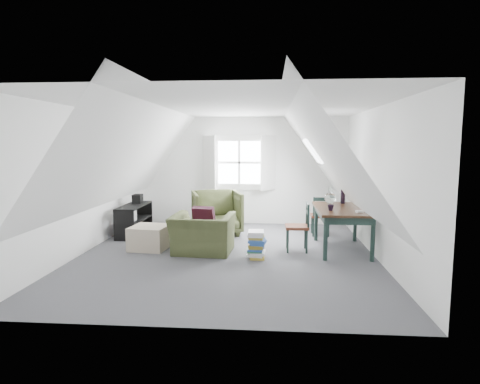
# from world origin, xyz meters

# --- Properties ---
(floor) EXTENTS (5.50, 5.50, 0.00)m
(floor) POSITION_xyz_m (0.00, 0.00, 0.00)
(floor) COLOR #4B4C51
(floor) RESTS_ON ground
(ceiling) EXTENTS (5.50, 5.50, 0.00)m
(ceiling) POSITION_xyz_m (0.00, 0.00, 2.50)
(ceiling) COLOR white
(ceiling) RESTS_ON wall_back
(wall_back) EXTENTS (5.00, 0.00, 5.00)m
(wall_back) POSITION_xyz_m (0.00, 2.75, 1.25)
(wall_back) COLOR white
(wall_back) RESTS_ON ground
(wall_front) EXTENTS (5.00, 0.00, 5.00)m
(wall_front) POSITION_xyz_m (0.00, -2.75, 1.25)
(wall_front) COLOR white
(wall_front) RESTS_ON ground
(wall_left) EXTENTS (0.00, 5.50, 5.50)m
(wall_left) POSITION_xyz_m (-2.50, 0.00, 1.25)
(wall_left) COLOR white
(wall_left) RESTS_ON ground
(wall_right) EXTENTS (0.00, 5.50, 5.50)m
(wall_right) POSITION_xyz_m (2.50, 0.00, 1.25)
(wall_right) COLOR white
(wall_right) RESTS_ON ground
(slope_left) EXTENTS (3.19, 5.50, 4.48)m
(slope_left) POSITION_xyz_m (-1.55, 0.00, 1.78)
(slope_left) COLOR white
(slope_left) RESTS_ON wall_left
(slope_right) EXTENTS (3.19, 5.50, 4.48)m
(slope_right) POSITION_xyz_m (1.55, 0.00, 1.78)
(slope_right) COLOR white
(slope_right) RESTS_ON wall_right
(dormer_window) EXTENTS (1.71, 0.35, 1.30)m
(dormer_window) POSITION_xyz_m (0.00, 2.68, 1.45)
(dormer_window) COLOR white
(dormer_window) RESTS_ON wall_back
(skylight) EXTENTS (0.35, 0.75, 0.47)m
(skylight) POSITION_xyz_m (1.55, 1.30, 1.75)
(skylight) COLOR white
(skylight) RESTS_ON slope_right
(armchair_near) EXTENTS (1.10, 0.97, 0.67)m
(armchair_near) POSITION_xyz_m (-0.43, 0.10, 0.00)
(armchair_near) COLOR #3D4425
(armchair_near) RESTS_ON floor
(armchair_far) EXTENTS (1.21, 1.23, 0.91)m
(armchair_far) POSITION_xyz_m (-0.39, 1.60, 0.00)
(armchair_far) COLOR #3D4425
(armchair_far) RESTS_ON floor
(throw_pillow) EXTENTS (0.42, 0.29, 0.40)m
(throw_pillow) POSITION_xyz_m (-0.43, 0.25, 0.60)
(throw_pillow) COLOR #370F1D
(throw_pillow) RESTS_ON armchair_near
(ottoman) EXTENTS (0.69, 0.69, 0.42)m
(ottoman) POSITION_xyz_m (-1.44, 0.29, 0.21)
(ottoman) COLOR tan
(ottoman) RESTS_ON floor
(dining_table) EXTENTS (0.91, 1.52, 0.76)m
(dining_table) POSITION_xyz_m (2.01, 0.48, 0.66)
(dining_table) COLOR black
(dining_table) RESTS_ON floor
(demijohn) EXTENTS (0.22, 0.22, 0.31)m
(demijohn) POSITION_xyz_m (1.86, 0.93, 0.89)
(demijohn) COLOR silver
(demijohn) RESTS_ON dining_table
(vase_twigs) EXTENTS (0.08, 0.09, 0.66)m
(vase_twigs) POSITION_xyz_m (2.11, 1.03, 0.91)
(vase_twigs) COLOR black
(vase_twigs) RESTS_ON dining_table
(cup) EXTENTS (0.11, 0.11, 0.10)m
(cup) POSITION_xyz_m (1.76, 0.18, 0.76)
(cup) COLOR black
(cup) RESTS_ON dining_table
(paper_box) EXTENTS (0.13, 0.11, 0.04)m
(paper_box) POSITION_xyz_m (2.21, 0.03, 0.78)
(paper_box) COLOR white
(paper_box) RESTS_ON dining_table
(dining_chair_far) EXTENTS (0.38, 0.38, 0.82)m
(dining_chair_far) POSITION_xyz_m (1.77, 1.59, 0.43)
(dining_chair_far) COLOR #5D2818
(dining_chair_far) RESTS_ON floor
(dining_chair_near) EXTENTS (0.40, 0.40, 0.86)m
(dining_chair_near) POSITION_xyz_m (1.24, 0.36, 0.45)
(dining_chair_near) COLOR #5D2818
(dining_chair_near) RESTS_ON floor
(media_shelf) EXTENTS (0.41, 1.22, 0.63)m
(media_shelf) POSITION_xyz_m (-2.10, 1.36, 0.28)
(media_shelf) COLOR black
(media_shelf) RESTS_ON floor
(electronics_box) EXTENTS (0.19, 0.26, 0.20)m
(electronics_box) POSITION_xyz_m (-2.10, 1.65, 0.71)
(electronics_box) COLOR black
(electronics_box) RESTS_ON media_shelf
(magazine_stack) EXTENTS (0.34, 0.40, 0.45)m
(magazine_stack) POSITION_xyz_m (0.51, -0.14, 0.23)
(magazine_stack) COLOR #B29933
(magazine_stack) RESTS_ON floor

